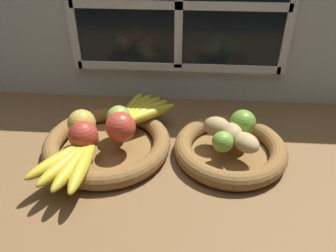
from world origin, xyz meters
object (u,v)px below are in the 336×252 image
object	(u,v)px
banana_bunch_front	(72,162)
lime_far	(243,123)
lime_near	(223,142)
potato_small	(246,143)
potato_large	(232,134)
potato_oblong	(217,127)
fruit_bowl_right	(230,149)
fruit_bowl_left	(107,144)
apple_green_back	(119,118)
chili_pepper	(238,142)
apple_golden_left	(82,123)
apple_red_front	(83,136)
apple_red_right	(121,127)
banana_bunch_back	(140,111)

from	to	relation	value
banana_bunch_front	lime_far	world-z (taller)	lime_far
lime_near	potato_small	bearing A→B (deg)	6.67
potato_large	potato_oblong	bearing A→B (deg)	142.13
fruit_bowl_right	potato_oblong	world-z (taller)	potato_oblong
potato_large	fruit_bowl_left	bearing A→B (deg)	180.00
potato_small	banana_bunch_front	bearing A→B (deg)	-166.84
apple_green_back	chili_pepper	world-z (taller)	apple_green_back
apple_golden_left	chili_pepper	xyz separation A→B (cm)	(39.91, -1.74, -2.55)
apple_red_front	lime_near	xyz separation A→B (cm)	(33.83, 1.22, -1.01)
apple_golden_left	banana_bunch_front	bearing A→B (deg)	-84.75
apple_red_right	banana_bunch_back	bearing A→B (deg)	75.68
chili_pepper	apple_golden_left	bearing A→B (deg)	-158.68
apple_red_right	potato_small	distance (cm)	31.31
fruit_bowl_left	potato_small	bearing A→B (deg)	-5.16
banana_bunch_front	lime_near	bearing A→B (deg)	14.22
apple_red_right	apple_golden_left	world-z (taller)	apple_red_right
apple_red_front	fruit_bowl_left	bearing A→B (deg)	50.55
potato_oblong	lime_far	world-z (taller)	lime_far
apple_red_right	lime_far	size ratio (longest dim) A/B	1.14
apple_red_right	banana_bunch_back	xyz separation A→B (cm)	(3.05, 11.95, -2.40)
lime_far	fruit_bowl_left	bearing A→B (deg)	-173.73
banana_bunch_back	potato_small	bearing A→B (deg)	-26.61
fruit_bowl_left	apple_red_front	size ratio (longest dim) A/B	4.61
apple_green_back	chili_pepper	bearing A→B (deg)	-10.48
fruit_bowl_right	apple_golden_left	world-z (taller)	apple_golden_left
lime_far	chili_pepper	xyz separation A→B (cm)	(-1.45, -5.40, -2.32)
apple_red_right	chili_pepper	bearing A→B (deg)	-0.93
apple_golden_left	potato_large	xyz separation A→B (cm)	(38.36, -0.22, -1.13)
banana_bunch_front	chili_pepper	size ratio (longest dim) A/B	1.76
banana_bunch_front	potato_large	distance (cm)	39.27
apple_green_back	potato_large	xyz separation A→B (cm)	(29.55, -4.23, -0.75)
potato_oblong	lime_near	distance (cm)	6.75
potato_large	chili_pepper	size ratio (longest dim) A/B	0.58
apple_golden_left	lime_near	distance (cm)	36.02
apple_green_back	lime_near	bearing A→B (deg)	-16.72
apple_green_back	potato_oblong	distance (cm)	26.00
potato_large	lime_far	bearing A→B (deg)	52.13
fruit_bowl_left	lime_far	bearing A→B (deg)	6.27
apple_red_front	banana_bunch_front	size ratio (longest dim) A/B	0.36
fruit_bowl_right	fruit_bowl_left	bearing A→B (deg)	-180.00
potato_large	chili_pepper	distance (cm)	2.60
fruit_bowl_left	apple_red_front	distance (cm)	8.99
fruit_bowl_left	banana_bunch_back	world-z (taller)	banana_bunch_back
apple_red_right	lime_near	bearing A→B (deg)	-6.35
apple_golden_left	banana_bunch_front	world-z (taller)	apple_golden_left
fruit_bowl_left	apple_red_front	world-z (taller)	apple_red_front
potato_small	chili_pepper	xyz separation A→B (cm)	(-1.64, 1.67, -1.12)
potato_oblong	apple_red_front	bearing A→B (deg)	-166.49
potato_small	fruit_bowl_right	bearing A→B (deg)	135.00
fruit_bowl_left	lime_near	bearing A→B (deg)	-7.44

